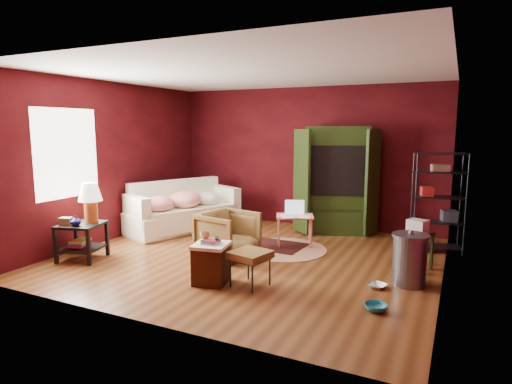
% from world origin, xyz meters
% --- Properties ---
extents(room, '(5.54, 5.04, 2.84)m').
position_xyz_m(room, '(-0.04, -0.01, 1.40)').
color(room, brown).
rests_on(room, ground).
extents(sofa, '(1.35, 2.26, 0.85)m').
position_xyz_m(sofa, '(-1.95, 0.96, 0.43)').
color(sofa, white).
rests_on(sofa, ground).
extents(armchair, '(0.85, 0.89, 0.79)m').
position_xyz_m(armchair, '(-0.31, -0.16, 0.40)').
color(armchair, black).
rests_on(armchair, ground).
extents(pet_bowl_steel, '(0.23, 0.13, 0.22)m').
position_xyz_m(pet_bowl_steel, '(2.03, -0.47, 0.11)').
color(pet_bowl_steel, '#B5B8BC').
rests_on(pet_bowl_steel, ground).
extents(pet_bowl_turquoise, '(0.26, 0.17, 0.25)m').
position_xyz_m(pet_bowl_turquoise, '(2.13, -1.17, 0.12)').
color(pet_bowl_turquoise, teal).
rests_on(pet_bowl_turquoise, ground).
extents(vase, '(0.18, 0.19, 0.15)m').
position_xyz_m(vase, '(-2.19, -1.38, 0.64)').
color(vase, '#0E0E47').
rests_on(vase, side_table).
extents(mug, '(0.14, 0.12, 0.12)m').
position_xyz_m(mug, '(-0.04, -1.23, 0.65)').
color(mug, '#D0C365').
rests_on(mug, hamper).
extents(side_table, '(0.73, 0.73, 1.17)m').
position_xyz_m(side_table, '(-2.22, -1.15, 0.70)').
color(side_table, black).
rests_on(side_table, ground).
extents(sofa_cushions, '(1.64, 2.28, 0.89)m').
position_xyz_m(sofa_cushions, '(-1.95, 0.95, 0.44)').
color(sofa_cushions, white).
rests_on(sofa_cushions, sofa).
extents(hamper, '(0.50, 0.50, 0.61)m').
position_xyz_m(hamper, '(0.05, -1.23, 0.28)').
color(hamper, '#462210').
rests_on(hamper, ground).
extents(footstool, '(0.53, 0.53, 0.46)m').
position_xyz_m(footstool, '(0.54, -1.10, 0.40)').
color(footstool, black).
rests_on(footstool, ground).
extents(rug_round, '(1.76, 1.76, 0.01)m').
position_xyz_m(rug_round, '(0.31, 0.61, 0.01)').
color(rug_round, beige).
rests_on(rug_round, ground).
extents(rug_oriental, '(1.17, 0.82, 0.01)m').
position_xyz_m(rug_oriental, '(0.03, 0.72, 0.02)').
color(rug_oriental, '#451512').
rests_on(rug_oriental, ground).
extents(laptop_desk, '(0.74, 0.65, 0.77)m').
position_xyz_m(laptop_desk, '(0.39, 0.90, 0.47)').
color(laptop_desk, '#FF8074').
rests_on(laptop_desk, ground).
extents(tv_armoire, '(1.51, 1.14, 2.02)m').
position_xyz_m(tv_armoire, '(0.75, 2.12, 1.05)').
color(tv_armoire, '#25370F').
rests_on(tv_armoire, ground).
extents(wire_shelving, '(0.85, 0.53, 1.61)m').
position_xyz_m(wire_shelving, '(2.59, 1.59, 0.88)').
color(wire_shelving, '#26282E').
rests_on(wire_shelving, ground).
extents(small_stand, '(0.47, 0.47, 0.72)m').
position_xyz_m(small_stand, '(2.38, 0.52, 0.54)').
color(small_stand, '#25370F').
rests_on(small_stand, ground).
extents(trash_can, '(0.55, 0.55, 0.72)m').
position_xyz_m(trash_can, '(2.36, -0.18, 0.34)').
color(trash_can, slate).
rests_on(trash_can, ground).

